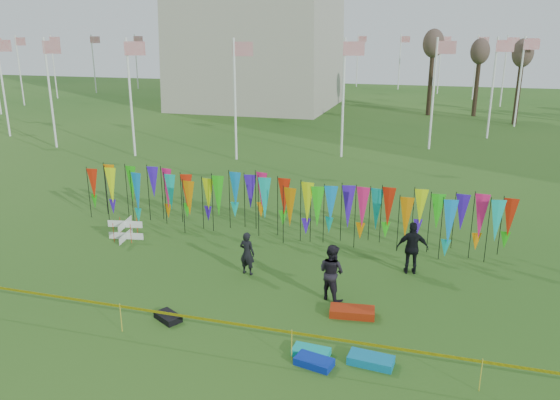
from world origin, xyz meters
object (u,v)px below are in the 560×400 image
(kite_bag_red, at_px, (352,312))
(kite_bag_black, at_px, (168,317))
(person_mid, at_px, (332,272))
(kite_bag_teal, at_px, (371,360))
(person_right, at_px, (412,248))
(kite_bag_turquoise, at_px, (311,352))
(kite_bag_blue, at_px, (314,362))
(person_left, at_px, (247,253))
(box_kite, at_px, (126,230))

(kite_bag_red, relative_size, kite_bag_black, 1.61)
(person_mid, bearing_deg, kite_bag_teal, 145.38)
(person_right, distance_m, kite_bag_turquoise, 6.61)
(kite_bag_red, bearing_deg, person_right, 67.37)
(person_right, distance_m, kite_bag_red, 4.09)
(kite_bag_blue, relative_size, kite_bag_black, 1.16)
(person_left, distance_m, kite_bag_red, 4.61)
(box_kite, bearing_deg, kite_bag_teal, -29.16)
(kite_bag_teal, bearing_deg, person_mid, 117.38)
(person_right, bearing_deg, box_kite, -9.32)
(person_right, distance_m, kite_bag_teal, 6.20)
(person_left, xyz_separation_m, kite_bag_turquoise, (3.39, -4.42, -0.70))
(kite_bag_black, bearing_deg, kite_bag_red, 18.98)
(person_right, distance_m, kite_bag_black, 8.84)
(person_mid, relative_size, kite_bag_teal, 1.60)
(kite_bag_blue, bearing_deg, box_kite, 145.40)
(person_left, relative_size, kite_bag_turquoise, 1.60)
(person_mid, distance_m, kite_bag_red, 1.49)
(person_mid, distance_m, person_right, 3.66)
(box_kite, distance_m, person_left, 6.30)
(person_mid, relative_size, person_right, 0.98)
(kite_bag_black, bearing_deg, kite_bag_turquoise, -7.79)
(person_mid, bearing_deg, person_left, 10.20)
(box_kite, height_order, kite_bag_red, box_kite)
(kite_bag_turquoise, relative_size, kite_bag_red, 0.73)
(person_mid, xyz_separation_m, kite_bag_red, (0.85, -0.92, -0.82))
(person_right, distance_m, kite_bag_blue, 6.95)
(kite_bag_blue, distance_m, kite_bag_teal, 1.50)
(person_left, xyz_separation_m, person_mid, (3.26, -1.05, 0.15))
(person_mid, relative_size, kite_bag_turquoise, 1.89)
(box_kite, bearing_deg, kite_bag_black, -49.06)
(kite_bag_turquoise, bearing_deg, kite_bag_red, 73.70)
(person_right, height_order, kite_bag_turquoise, person_right)
(box_kite, height_order, person_right, person_right)
(kite_bag_teal, bearing_deg, person_left, 138.73)
(kite_bag_red, bearing_deg, person_left, 154.39)
(person_mid, height_order, kite_bag_turquoise, person_mid)
(kite_bag_red, height_order, kite_bag_black, kite_bag_red)
(box_kite, relative_size, person_mid, 0.45)
(person_right, bearing_deg, person_left, 7.89)
(kite_bag_turquoise, distance_m, kite_bag_red, 2.56)
(kite_bag_blue, height_order, kite_bag_red, kite_bag_red)
(person_left, height_order, kite_bag_turquoise, person_left)
(kite_bag_black, bearing_deg, person_mid, 31.61)
(person_mid, relative_size, kite_bag_blue, 1.92)
(kite_bag_turquoise, height_order, kite_bag_black, kite_bag_turquoise)
(person_left, xyz_separation_m, kite_bag_teal, (4.99, -4.38, -0.68))
(kite_bag_blue, relative_size, kite_bag_teal, 0.83)
(person_right, bearing_deg, person_mid, 40.20)
(kite_bag_red, height_order, kite_bag_teal, kite_bag_red)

